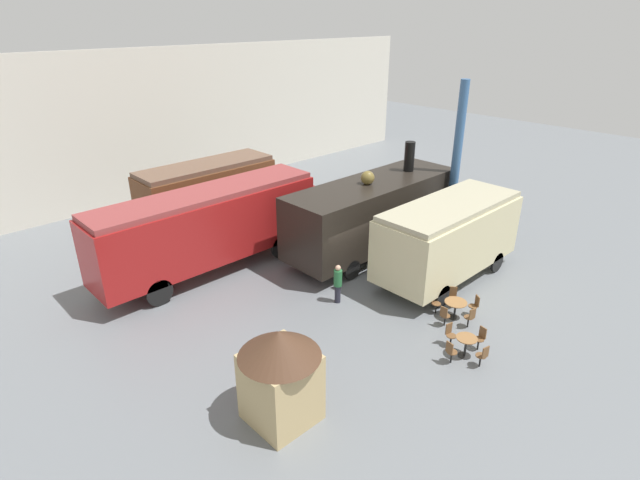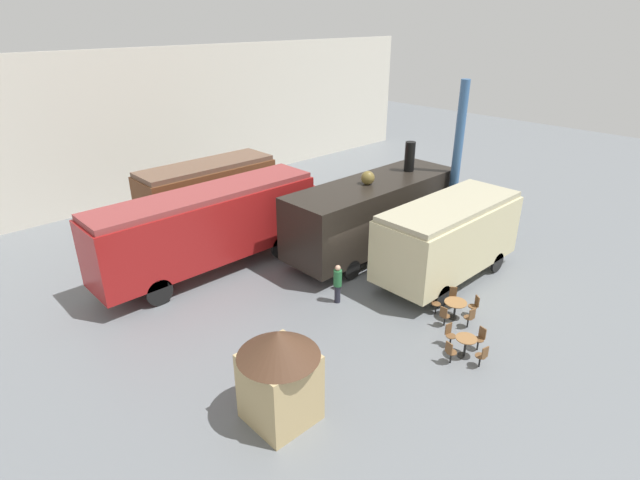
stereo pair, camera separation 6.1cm
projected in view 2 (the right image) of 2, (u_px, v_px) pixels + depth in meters
ground_plane at (340, 277)px, 22.28m from camera, size 80.00×80.00×0.00m
backdrop_wall at (160, 124)px, 30.83m from camera, size 44.00×0.15×9.00m
passenger_coach_wooden at (208, 192)px, 26.37m from camera, size 7.24×2.44×3.70m
streamlined_locomotive at (222, 221)px, 22.45m from camera, size 12.45×2.40×3.83m
steam_locomotive at (373, 211)px, 23.99m from camera, size 9.51×2.89×5.03m
passenger_coach_vintage at (448, 235)px, 21.50m from camera, size 7.18×2.84×3.52m
cafe_table_near at (466, 343)px, 16.95m from camera, size 0.72×0.72×0.75m
cafe_table_mid at (455, 305)px, 19.10m from camera, size 0.86×0.86×0.71m
cafe_chair_0 at (450, 333)px, 17.53m from camera, size 0.36×0.38×0.87m
cafe_chair_1 at (450, 351)px, 16.60m from camera, size 0.38×0.36×0.87m
cafe_chair_2 at (483, 355)px, 16.40m from camera, size 0.36×0.38×0.87m
cafe_chair_3 at (480, 337)px, 17.32m from camera, size 0.38×0.36×0.87m
cafe_chair_4 at (444, 315)px, 18.60m from camera, size 0.36×0.36×0.87m
cafe_chair_5 at (470, 317)px, 18.48m from camera, size 0.36×0.38×0.87m
cafe_chair_6 at (475, 305)px, 19.25m from camera, size 0.40×0.40×0.87m
cafe_chair_7 at (453, 296)px, 19.85m from camera, size 0.41×0.40×0.87m
cafe_chair_8 at (435, 302)px, 19.44m from camera, size 0.38×0.39×0.87m
visitor_person at (338, 282)px, 20.02m from camera, size 0.34×0.34×1.68m
ticket_kiosk at (279, 371)px, 13.90m from camera, size 2.34×2.34×3.00m
support_pillar at (456, 163)px, 24.64m from camera, size 0.44×0.44×8.00m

